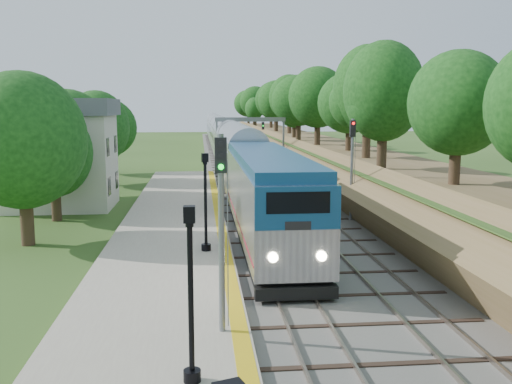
{
  "coord_description": "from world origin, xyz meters",
  "views": [
    {
      "loc": [
        -3.53,
        -12.9,
        7.39
      ],
      "look_at": [
        -0.5,
        17.75,
        2.8
      ],
      "focal_mm": 40.0,
      "sensor_mm": 36.0,
      "label": 1
    }
  ],
  "objects": [
    {
      "name": "trackbed",
      "position": [
        2.0,
        60.0,
        0.07
      ],
      "size": [
        9.5,
        170.0,
        0.28
      ],
      "color": "#4C4944",
      "rests_on": "ground"
    },
    {
      "name": "lamppost_far",
      "position": [
        -3.29,
        14.62,
        2.53
      ],
      "size": [
        0.48,
        0.48,
        4.81
      ],
      "color": "black",
      "rests_on": "platform"
    },
    {
      "name": "lamppost_mid",
      "position": [
        -3.81,
        1.03,
        2.43
      ],
      "size": [
        0.45,
        0.45,
        4.6
      ],
      "color": "black",
      "rests_on": "platform"
    },
    {
      "name": "embankment",
      "position": [
        10.35,
        60.0,
        1.95
      ],
      "size": [
        10.64,
        170.0,
        11.7
      ],
      "color": "brown",
      "rests_on": "ground"
    },
    {
      "name": "signal_gantry",
      "position": [
        2.47,
        54.99,
        4.82
      ],
      "size": [
        8.4,
        0.38,
        6.2
      ],
      "color": "slate",
      "rests_on": "ground"
    },
    {
      "name": "trees_behind_platform",
      "position": [
        -11.17,
        20.67,
        4.53
      ],
      "size": [
        7.82,
        53.32,
        7.21
      ],
      "color": "#332316",
      "rests_on": "ground"
    },
    {
      "name": "signal_farside",
      "position": [
        6.2,
        22.79,
        4.12
      ],
      "size": [
        0.36,
        0.29,
        6.55
      ],
      "color": "slate",
      "rests_on": "ground"
    },
    {
      "name": "yellow_stripe",
      "position": [
        -2.35,
        16.0,
        0.39
      ],
      "size": [
        0.55,
        68.0,
        0.01
      ],
      "primitive_type": "cube",
      "color": "gold",
      "rests_on": "platform"
    },
    {
      "name": "signal_platform",
      "position": [
        -2.9,
        4.32,
        4.2
      ],
      "size": [
        0.36,
        0.29,
        6.22
      ],
      "color": "slate",
      "rests_on": "platform"
    },
    {
      "name": "train",
      "position": [
        0.0,
        70.65,
        2.41
      ],
      "size": [
        3.22,
        129.07,
        4.74
      ],
      "color": "black",
      "rests_on": "trackbed"
    },
    {
      "name": "platform",
      "position": [
        -5.2,
        16.0,
        0.19
      ],
      "size": [
        6.4,
        68.0,
        0.38
      ],
      "primitive_type": "cube",
      "color": "gray",
      "rests_on": "ground"
    },
    {
      "name": "station_building",
      "position": [
        -14.0,
        30.0,
        4.09
      ],
      "size": [
        8.6,
        6.6,
        8.0
      ],
      "color": "beige",
      "rests_on": "ground"
    }
  ]
}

